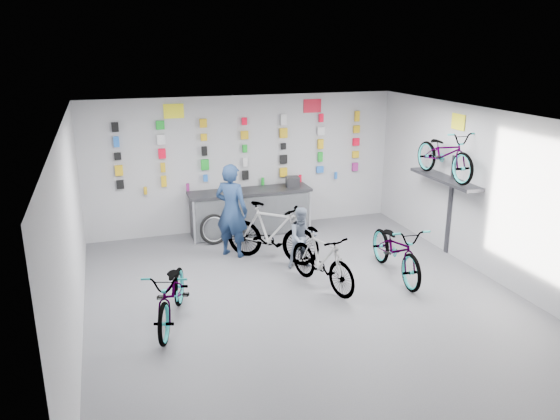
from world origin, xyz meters
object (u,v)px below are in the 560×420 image
object	(u,v)px
counter	(250,213)
customer	(302,238)
bike_service	(272,232)
bike_right	(396,249)
bike_center	(322,260)
clerk	(232,210)
bike_left	(172,294)

from	to	relation	value
counter	customer	bearing A→B (deg)	-78.57
customer	bike_service	bearing A→B (deg)	134.42
bike_right	customer	xyz separation A→B (m)	(-1.48, 0.91, 0.07)
counter	bike_service	xyz separation A→B (m)	(-0.02, -1.66, 0.10)
bike_center	bike_right	bearing A→B (deg)	-15.56
bike_center	clerk	distance (m)	2.29
bike_right	bike_service	bearing A→B (deg)	149.04
bike_center	customer	bearing A→B (deg)	73.94
clerk	bike_right	bearing A→B (deg)	-175.41
counter	bike_right	size ratio (longest dim) A/B	1.37
bike_center	clerk	size ratio (longest dim) A/B	0.91
bike_left	bike_right	size ratio (longest dim) A/B	0.93
counter	bike_left	bearing A→B (deg)	-121.51
bike_left	bike_service	size ratio (longest dim) A/B	0.95
bike_left	bike_center	xyz separation A→B (m)	(2.62, 0.48, 0.03)
bike_left	bike_service	distance (m)	2.88
bike_center	customer	xyz separation A→B (m)	(-0.01, 0.94, 0.07)
bike_left	bike_right	world-z (taller)	bike_right
counter	bike_center	world-z (taller)	bike_center
clerk	counter	bearing A→B (deg)	-80.07
bike_left	clerk	xyz separation A→B (m)	(1.50, 2.42, 0.45)
bike_right	counter	bearing A→B (deg)	126.85
counter	bike_service	bearing A→B (deg)	-90.71
clerk	bike_left	bearing A→B (deg)	99.31
clerk	customer	size ratio (longest dim) A/B	1.60
bike_service	clerk	bearing A→B (deg)	93.21
bike_service	clerk	size ratio (longest dim) A/B	1.04
bike_left	counter	bearing A→B (deg)	76.13
bike_left	bike_center	world-z (taller)	bike_center
bike_left	bike_right	distance (m)	4.12
counter	customer	distance (m)	2.19
counter	bike_right	bearing A→B (deg)	-57.96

